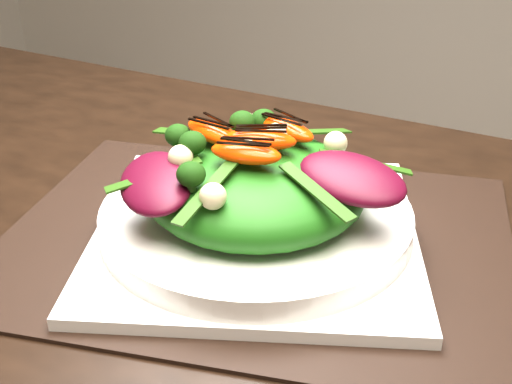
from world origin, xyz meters
The scene contains 9 objects.
placemat centered at (0.28, 0.11, 0.75)m, with size 0.45×0.34×0.00m, color black.
plate_base centered at (0.28, 0.11, 0.76)m, with size 0.28×0.28×0.01m, color silver.
salad_bowl centered at (0.28, 0.11, 0.77)m, with size 0.27×0.27×0.02m, color white.
lettuce_mound centered at (0.28, 0.11, 0.80)m, with size 0.19×0.19×0.07m, color #206011.
radicchio_leaf centered at (0.37, 0.11, 0.83)m, with size 0.09×0.06×0.02m, color #3D0615.
orange_segment centered at (0.27, 0.14, 0.84)m, with size 0.06×0.02×0.02m, color #FF3204.
broccoli_floret centered at (0.23, 0.15, 0.84)m, with size 0.03×0.03×0.03m, color black.
macadamia_nut centered at (0.32, 0.06, 0.84)m, with size 0.02×0.02×0.02m, color beige.
balsamic_drizzle centered at (0.27, 0.14, 0.85)m, with size 0.05×0.00×0.00m, color black.
Camera 1 is at (0.53, -0.35, 1.08)m, focal length 48.00 mm.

